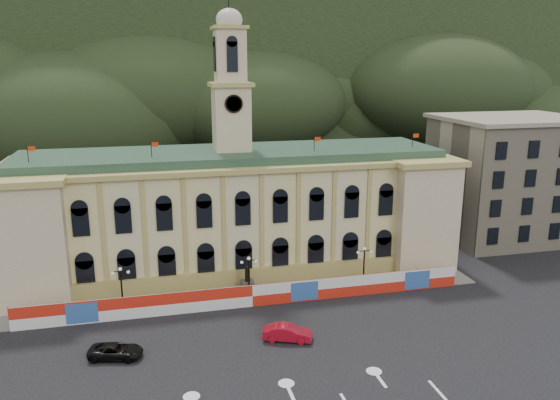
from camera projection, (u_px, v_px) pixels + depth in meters
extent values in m
plane|color=black|center=(285.00, 380.00, 46.84)|extent=(260.00, 260.00, 0.00)
cube|color=black|center=(181.00, 77.00, 163.91)|extent=(230.00, 70.00, 44.00)
cube|color=#595651|center=(312.00, 49.00, 151.00)|extent=(22.00, 8.00, 14.00)
cube|color=beige|center=(233.00, 215.00, 71.50)|extent=(55.00, 15.00, 14.00)
cube|color=tan|center=(244.00, 279.00, 65.58)|extent=(56.00, 0.80, 2.40)
cube|color=tan|center=(232.00, 160.00, 69.69)|extent=(56.20, 16.20, 0.60)
cube|color=#2E4C38|center=(232.00, 155.00, 69.52)|extent=(53.00, 13.00, 1.20)
cube|color=beige|center=(40.00, 230.00, 65.24)|extent=(8.00, 17.00, 14.00)
cube|color=beige|center=(402.00, 206.00, 75.87)|extent=(8.00, 17.00, 14.00)
cube|color=beige|center=(231.00, 119.00, 68.39)|extent=(4.40, 4.40, 8.00)
cube|color=tan|center=(231.00, 84.00, 67.35)|extent=(5.20, 5.20, 0.50)
cube|color=beige|center=(230.00, 57.00, 66.53)|extent=(3.60, 3.60, 6.50)
cube|color=tan|center=(229.00, 28.00, 65.69)|extent=(4.20, 4.20, 0.40)
cylinder|color=black|center=(234.00, 104.00, 65.72)|extent=(2.20, 0.20, 2.20)
ellipsoid|color=beige|center=(229.00, 20.00, 65.47)|extent=(3.20, 3.20, 2.72)
cube|color=tan|center=(508.00, 179.00, 83.55)|extent=(20.00, 16.00, 18.00)
cube|color=gray|center=(515.00, 118.00, 81.25)|extent=(21.00, 17.00, 0.60)
cube|color=red|center=(252.00, 296.00, 60.67)|extent=(50.00, 0.25, 2.50)
cube|color=#2E569C|center=(82.00, 313.00, 56.47)|extent=(3.20, 0.05, 2.20)
cube|color=#2E569C|center=(305.00, 291.00, 61.89)|extent=(3.20, 0.05, 2.20)
cube|color=#2E569C|center=(417.00, 280.00, 65.06)|extent=(3.20, 0.05, 2.20)
cube|color=slate|center=(248.00, 296.00, 63.55)|extent=(56.00, 5.50, 0.16)
cube|color=#595651|center=(248.00, 288.00, 63.58)|extent=(1.40, 1.40, 1.80)
cylinder|color=black|center=(247.00, 275.00, 63.16)|extent=(0.60, 0.60, 1.60)
sphere|color=black|center=(247.00, 267.00, 62.94)|extent=(0.44, 0.44, 0.44)
cylinder|color=black|center=(123.00, 310.00, 59.66)|extent=(0.44, 0.44, 0.30)
cylinder|color=black|center=(122.00, 291.00, 59.10)|extent=(0.18, 0.18, 4.80)
cube|color=black|center=(120.00, 271.00, 58.54)|extent=(1.60, 0.08, 0.08)
sphere|color=silver|center=(113.00, 273.00, 58.39)|extent=(0.36, 0.36, 0.36)
sphere|color=silver|center=(128.00, 272.00, 58.75)|extent=(0.36, 0.36, 0.36)
sphere|color=silver|center=(120.00, 269.00, 58.47)|extent=(0.40, 0.40, 0.40)
cylinder|color=black|center=(249.00, 298.00, 62.82)|extent=(0.44, 0.44, 0.30)
cylinder|color=black|center=(249.00, 279.00, 62.27)|extent=(0.18, 0.18, 4.80)
cube|color=black|center=(249.00, 260.00, 61.70)|extent=(1.60, 0.08, 0.08)
sphere|color=silver|center=(242.00, 262.00, 61.56)|extent=(0.36, 0.36, 0.36)
sphere|color=silver|center=(256.00, 261.00, 61.92)|extent=(0.36, 0.36, 0.36)
sphere|color=silver|center=(249.00, 258.00, 61.64)|extent=(0.40, 0.40, 0.40)
cylinder|color=black|center=(363.00, 286.00, 65.99)|extent=(0.44, 0.44, 0.30)
cylinder|color=black|center=(364.00, 269.00, 65.43)|extent=(0.18, 0.18, 4.80)
cube|color=black|center=(364.00, 251.00, 64.87)|extent=(1.60, 0.08, 0.08)
sphere|color=silver|center=(358.00, 252.00, 64.72)|extent=(0.36, 0.36, 0.36)
sphere|color=silver|center=(371.00, 251.00, 65.08)|extent=(0.36, 0.36, 0.36)
sphere|color=silver|center=(365.00, 249.00, 64.80)|extent=(0.40, 0.40, 0.40)
imported|color=#A10B1B|center=(288.00, 333.00, 53.35)|extent=(4.79, 5.90, 1.59)
imported|color=black|center=(116.00, 351.00, 50.19)|extent=(4.53, 5.98, 1.37)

